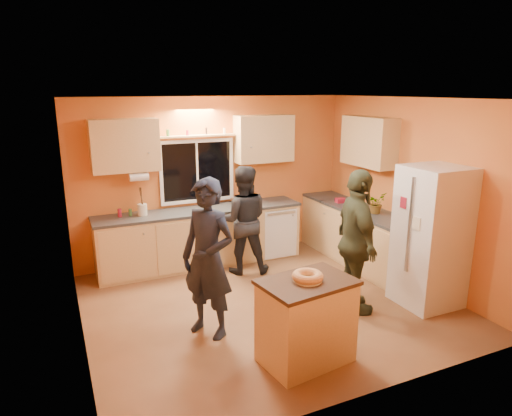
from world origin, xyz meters
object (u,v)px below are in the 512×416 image
person_center (243,220)px  island (306,321)px  person_right (357,242)px  refrigerator (431,237)px  person_left (208,259)px

person_center → island: bearing=101.0°
person_center → person_right: size_ratio=0.90×
refrigerator → person_right: 1.01m
refrigerator → island: refrigerator is taller
refrigerator → island: 2.20m
refrigerator → person_center: refrigerator is taller
island → person_right: person_right is taller
island → person_left: 1.26m
refrigerator → person_center: (-1.76, 1.95, -0.08)m
island → person_left: person_left is taller
refrigerator → person_center: 2.63m
island → person_right: bearing=24.6°
person_center → refrigerator: bearing=151.0°
refrigerator → person_center: size_ratio=1.10×
person_center → person_right: (0.77, -1.74, 0.09)m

